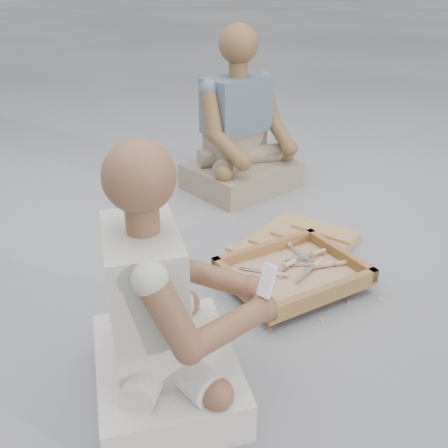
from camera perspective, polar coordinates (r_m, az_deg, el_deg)
ground at (r=2.20m, az=3.36°, el=-7.48°), size 60.00×60.00×0.00m
carved_panel at (r=2.48m, az=7.72°, el=-2.85°), size 0.76×0.61×0.04m
tool_tray at (r=2.20m, az=7.87°, el=-5.60°), size 0.60×0.50×0.07m
chisel_0 at (r=2.17m, az=5.86°, el=-5.66°), size 0.15×0.19×0.02m
chisel_1 at (r=2.33m, az=10.33°, el=-3.29°), size 0.22×0.06×0.02m
chisel_2 at (r=2.29m, az=12.91°, el=-4.43°), size 0.21×0.09×0.02m
chisel_3 at (r=2.33m, az=10.07°, el=-3.61°), size 0.22×0.04×0.02m
chisel_4 at (r=2.24m, az=10.38°, el=-4.63°), size 0.22×0.08×0.02m
chisel_5 at (r=2.21m, az=7.13°, el=-4.67°), size 0.22×0.04×0.02m
chisel_6 at (r=2.30m, az=11.40°, el=-4.29°), size 0.14×0.19×0.02m
chisel_7 at (r=2.39m, az=7.39°, el=-2.26°), size 0.06×0.22×0.02m
chisel_8 at (r=2.27m, az=10.71°, el=-4.61°), size 0.19×0.15×0.02m
chisel_9 at (r=2.28m, az=7.37°, el=-4.16°), size 0.19×0.14×0.02m
wood_chip_0 at (r=2.18m, az=14.05°, el=-8.60°), size 0.02×0.02×0.00m
wood_chip_1 at (r=2.19m, az=8.90°, el=-7.86°), size 0.02×0.02×0.00m
wood_chip_2 at (r=2.34m, az=1.36°, el=-5.06°), size 0.02×0.02×0.00m
wood_chip_3 at (r=2.23m, az=17.38°, el=-8.22°), size 0.02×0.02×0.00m
wood_chip_4 at (r=2.23m, az=-0.42°, el=-6.89°), size 0.02×0.02×0.00m
wood_chip_5 at (r=2.56m, az=4.18°, el=-2.14°), size 0.02×0.02×0.00m
wood_chip_6 at (r=2.30m, az=3.34°, el=-5.80°), size 0.02×0.02×0.00m
wood_chip_7 at (r=2.32m, az=-1.23°, el=-5.35°), size 0.02×0.02×0.00m
wood_chip_8 at (r=2.36m, az=7.13°, el=-5.01°), size 0.02×0.02×0.00m
wood_chip_9 at (r=1.98m, az=5.18°, el=-11.90°), size 0.02×0.02×0.00m
wood_chip_10 at (r=2.06m, az=11.02°, el=-10.64°), size 0.02×0.02×0.00m
wood_chip_11 at (r=2.29m, az=-0.72°, el=-5.96°), size 0.02×0.02×0.00m
wood_chip_12 at (r=2.42m, az=11.08°, el=-4.54°), size 0.02×0.02×0.00m
craftsman at (r=1.56m, az=-7.13°, el=-10.64°), size 0.65×0.67×0.86m
companion at (r=3.14m, az=1.89°, el=9.89°), size 0.68×0.57×0.99m
mobile_phone at (r=1.51m, az=4.94°, el=-6.46°), size 0.06×0.05×0.10m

